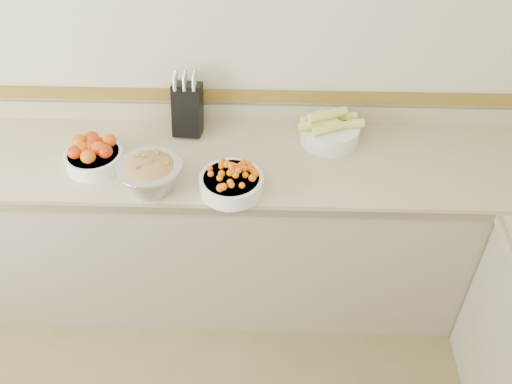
{
  "coord_description": "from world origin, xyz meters",
  "views": [
    {
      "loc": [
        0.4,
        -0.37,
        2.56
      ],
      "look_at": [
        0.35,
        1.35,
        1.0
      ],
      "focal_mm": 40.0,
      "sensor_mm": 36.0,
      "label": 1
    }
  ],
  "objects_px": {
    "corn_bowl": "(330,130)",
    "rhubarb_bowl": "(151,174)",
    "knife_block": "(187,108)",
    "tomato_bowl": "(93,154)",
    "cherry_tomato_bowl": "(232,181)"
  },
  "relations": [
    {
      "from": "corn_bowl",
      "to": "rhubarb_bowl",
      "type": "height_order",
      "value": "corn_bowl"
    },
    {
      "from": "knife_block",
      "to": "corn_bowl",
      "type": "bearing_deg",
      "value": -4.49
    },
    {
      "from": "knife_block",
      "to": "corn_bowl",
      "type": "relative_size",
      "value": 1.05
    },
    {
      "from": "rhubarb_bowl",
      "to": "tomato_bowl",
      "type": "bearing_deg",
      "value": 151.51
    },
    {
      "from": "cherry_tomato_bowl",
      "to": "knife_block",
      "type": "bearing_deg",
      "value": 118.81
    },
    {
      "from": "tomato_bowl",
      "to": "corn_bowl",
      "type": "relative_size",
      "value": 0.85
    },
    {
      "from": "corn_bowl",
      "to": "rhubarb_bowl",
      "type": "xyz_separation_m",
      "value": [
        -0.79,
        -0.38,
        0.02
      ]
    },
    {
      "from": "cherry_tomato_bowl",
      "to": "rhubarb_bowl",
      "type": "bearing_deg",
      "value": -179.88
    },
    {
      "from": "cherry_tomato_bowl",
      "to": "tomato_bowl",
      "type": "bearing_deg",
      "value": 166.19
    },
    {
      "from": "knife_block",
      "to": "corn_bowl",
      "type": "xyz_separation_m",
      "value": [
        0.68,
        -0.05,
        -0.07
      ]
    },
    {
      "from": "tomato_bowl",
      "to": "cherry_tomato_bowl",
      "type": "distance_m",
      "value": 0.65
    },
    {
      "from": "rhubarb_bowl",
      "to": "knife_block",
      "type": "bearing_deg",
      "value": 75.62
    },
    {
      "from": "knife_block",
      "to": "rhubarb_bowl",
      "type": "height_order",
      "value": "knife_block"
    },
    {
      "from": "tomato_bowl",
      "to": "corn_bowl",
      "type": "bearing_deg",
      "value": 11.5
    },
    {
      "from": "tomato_bowl",
      "to": "cherry_tomato_bowl",
      "type": "relative_size",
      "value": 0.95
    }
  ]
}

